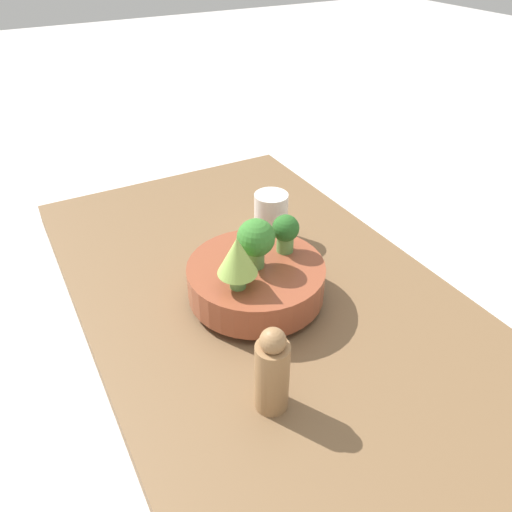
{
  "coord_description": "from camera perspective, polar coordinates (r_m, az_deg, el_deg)",
  "views": [
    {
      "loc": [
        0.6,
        -0.35,
        0.61
      ],
      "look_at": [
        0.01,
        -0.02,
        0.14
      ],
      "focal_mm": 35.0,
      "sensor_mm": 36.0,
      "label": 1
    }
  ],
  "objects": [
    {
      "name": "table",
      "position": [
        0.9,
        1.18,
        -5.35
      ],
      "size": [
        1.05,
        0.61,
        0.04
      ],
      "color": "brown",
      "rests_on": "ground_plane"
    },
    {
      "name": "broccoli_floret_center",
      "position": [
        0.8,
        0.0,
        1.89
      ],
      "size": [
        0.06,
        0.06,
        0.09
      ],
      "color": "#609347",
      "rests_on": "bowl"
    },
    {
      "name": "cup",
      "position": [
        1.01,
        1.71,
        4.54
      ],
      "size": [
        0.07,
        0.07,
        0.1
      ],
      "color": "silver",
      "rests_on": "table"
    },
    {
      "name": "ground_plane",
      "position": [
        0.92,
        1.17,
        -6.41
      ],
      "size": [
        6.0,
        6.0,
        0.0
      ],
      "primitive_type": "plane",
      "color": "silver"
    },
    {
      "name": "pepper_mill",
      "position": [
        0.67,
        1.85,
        -13.07
      ],
      "size": [
        0.05,
        0.05,
        0.14
      ],
      "color": "#997047",
      "rests_on": "table"
    },
    {
      "name": "romanesco_piece_near",
      "position": [
        0.75,
        -2.16,
        -0.18
      ],
      "size": [
        0.06,
        0.06,
        0.09
      ],
      "color": "#609347",
      "rests_on": "bowl"
    },
    {
      "name": "broccoli_floret_back",
      "position": [
        0.85,
        3.4,
        2.84
      ],
      "size": [
        0.05,
        0.05,
        0.07
      ],
      "color": "#609347",
      "rests_on": "bowl"
    },
    {
      "name": "bowl",
      "position": [
        0.85,
        0.0,
        -2.79
      ],
      "size": [
        0.23,
        0.23,
        0.07
      ],
      "color": "brown",
      "rests_on": "table"
    }
  ]
}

